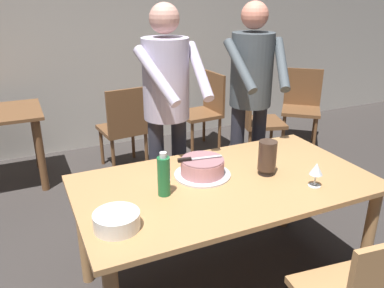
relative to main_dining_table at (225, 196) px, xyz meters
The scene contains 15 objects.
ground_plane 0.65m from the main_dining_table, ahead, with size 14.00×14.00×0.00m, color #383330.
back_wall 2.90m from the main_dining_table, 90.00° to the left, with size 10.00×0.12×2.70m, color #BCB7AD.
main_dining_table is the anchor object (origin of this frame).
cake_on_platter 0.21m from the main_dining_table, 125.88° to the left, with size 0.34×0.34×0.11m.
cake_knife 0.30m from the main_dining_table, 139.91° to the left, with size 0.27×0.06×0.02m.
plate_stack 0.74m from the main_dining_table, 163.28° to the right, with size 0.22×0.22×0.08m.
wine_glass_near 0.54m from the main_dining_table, 31.31° to the right, with size 0.08×0.08×0.14m.
water_bottle 0.44m from the main_dining_table, behind, with size 0.07×0.07×0.25m.
hurricane_lamp 0.34m from the main_dining_table, ahead, with size 0.11×0.11×0.21m.
person_cutting_cake 0.81m from the main_dining_table, 97.73° to the left, with size 0.46×0.57×1.72m.
person_standing_beside 1.03m from the main_dining_table, 49.52° to the left, with size 0.46×0.58×1.72m.
background_chair_0 1.97m from the main_dining_table, 92.23° to the left, with size 0.48×0.48×0.90m.
background_chair_1 2.09m from the main_dining_table, 51.63° to the left, with size 0.55×0.55×0.90m.
background_chair_2 2.38m from the main_dining_table, 66.70° to the left, with size 0.47×0.47×0.90m.
background_chair_3 2.79m from the main_dining_table, 41.47° to the left, with size 0.62×0.62×0.90m.
Camera 1 is at (-1.03, -1.78, 1.80)m, focal length 36.74 mm.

